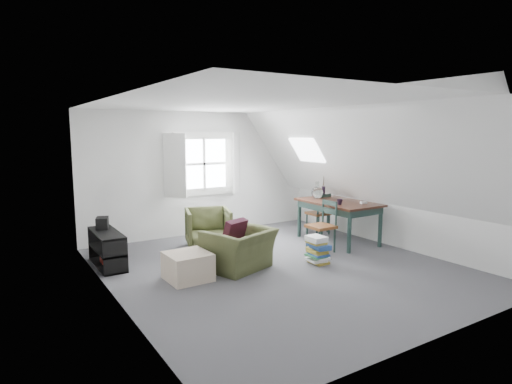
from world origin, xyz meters
TOP-DOWN VIEW (x-y plane):
  - floor at (0.00, 0.00)m, footprint 5.50×5.50m
  - ceiling at (0.00, 0.00)m, footprint 5.50×5.50m
  - wall_back at (0.00, 2.75)m, footprint 5.00×0.00m
  - wall_front at (0.00, -2.75)m, footprint 5.00×0.00m
  - wall_left at (-2.50, 0.00)m, footprint 0.00×5.50m
  - wall_right at (2.50, 0.00)m, footprint 0.00×5.50m
  - slope_left at (-1.55, 0.00)m, footprint 3.19×5.50m
  - slope_right at (1.55, 0.00)m, footprint 3.19×5.50m
  - dormer_window at (0.00, 2.68)m, footprint 1.71×0.35m
  - skylight at (1.55, 1.30)m, footprint 0.35×0.75m
  - armchair_near at (-0.58, 0.27)m, footprint 1.18×1.11m
  - armchair_far at (-0.44, 1.65)m, footprint 0.98×0.99m
  - throw_pillow at (-0.58, 0.42)m, footprint 0.48×0.38m
  - ottoman at (-1.44, 0.25)m, footprint 0.60×0.60m
  - dining_table at (1.87, 0.71)m, footprint 0.94×1.57m
  - demijohn at (1.72, 1.16)m, footprint 0.23×0.23m
  - vase_twigs at (1.97, 1.26)m, footprint 0.07×0.08m
  - cup at (1.62, 0.41)m, footprint 0.13×0.13m
  - paper_box at (2.07, 0.26)m, footprint 0.13×0.10m
  - dining_chair_far at (1.97, 1.39)m, footprint 0.40×0.40m
  - dining_chair_near at (1.16, 0.35)m, footprint 0.42×0.42m
  - media_shelf at (-2.26, 1.48)m, footprint 0.36×1.07m
  - electronics_box at (-2.26, 1.77)m, footprint 0.25×0.30m
  - magazine_stack at (0.63, -0.14)m, footprint 0.33×0.39m

SIDE VIEW (x-z plane):
  - floor at x=0.00m, z-range 0.00..0.00m
  - armchair_near at x=-0.58m, z-range -0.31..0.31m
  - armchair_far at x=-0.44m, z-range -0.36..0.36m
  - ottoman at x=-1.44m, z-range 0.00..0.39m
  - magazine_stack at x=0.63m, z-range 0.00..0.44m
  - media_shelf at x=-2.26m, z-range -0.03..0.52m
  - dining_chair_far at x=1.97m, z-range 0.02..0.87m
  - dining_chair_near at x=1.16m, z-range 0.02..0.92m
  - throw_pillow at x=-0.58m, z-range 0.33..0.76m
  - electronics_box at x=-2.26m, z-range 0.53..0.74m
  - dining_table at x=1.87m, z-range 0.29..1.07m
  - cup at x=1.62m, z-range 0.74..0.84m
  - paper_box at x=2.07m, z-range 0.79..0.82m
  - vase_twigs at x=1.97m, z-range 0.63..1.18m
  - demijohn at x=1.72m, z-range 0.76..1.09m
  - wall_back at x=0.00m, z-range -1.25..3.75m
  - wall_front at x=0.00m, z-range -1.25..3.75m
  - wall_left at x=-2.50m, z-range -1.50..4.00m
  - wall_right at x=2.50m, z-range -1.50..4.00m
  - dormer_window at x=0.00m, z-range 0.80..2.10m
  - skylight at x=1.55m, z-range 1.51..1.98m
  - slope_left at x=-1.55m, z-range -0.47..4.02m
  - slope_right at x=1.55m, z-range -0.47..4.02m
  - ceiling at x=0.00m, z-range 2.50..2.50m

